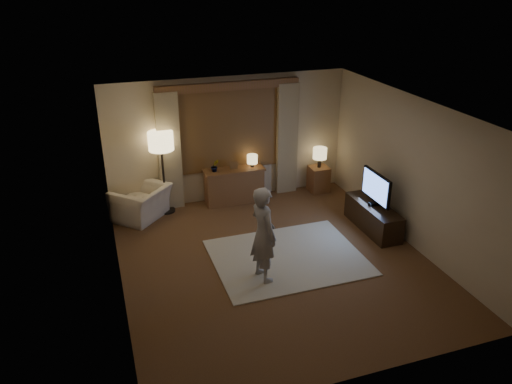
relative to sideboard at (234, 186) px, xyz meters
name	(u,v)px	position (x,y,z in m)	size (l,w,h in m)	color
room	(266,178)	(-0.02, -2.00, 0.98)	(5.04, 5.54, 2.64)	brown
rug	(287,257)	(0.22, -2.45, -0.34)	(2.50, 2.00, 0.02)	beige
sideboard	(234,186)	(0.00, 0.00, 0.00)	(1.20, 0.40, 0.70)	brown
picture_frame	(234,166)	(0.00, 0.00, 0.45)	(0.16, 0.02, 0.20)	brown
plant	(215,166)	(-0.40, 0.00, 0.50)	(0.17, 0.13, 0.30)	#999999
table_lamp_sideboard	(252,160)	(0.40, 0.00, 0.55)	(0.22, 0.22, 0.30)	black
floor_lamp	(161,146)	(-1.44, 0.00, 1.06)	(0.49, 0.49, 1.67)	black
armchair	(141,203)	(-1.93, -0.14, -0.03)	(1.00, 0.87, 0.65)	beige
side_table	(318,179)	(1.92, -0.05, -0.07)	(0.40, 0.40, 0.56)	brown
table_lamp_side	(320,154)	(1.92, -0.05, 0.52)	(0.30, 0.30, 0.44)	black
tv_stand	(373,217)	(2.13, -2.00, -0.10)	(0.45, 1.40, 0.50)	black
tv	(376,188)	(2.13, -2.00, 0.50)	(0.22, 0.89, 0.64)	black
person	(263,234)	(-0.37, -2.90, 0.45)	(0.57, 0.37, 1.56)	#B5AEA7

